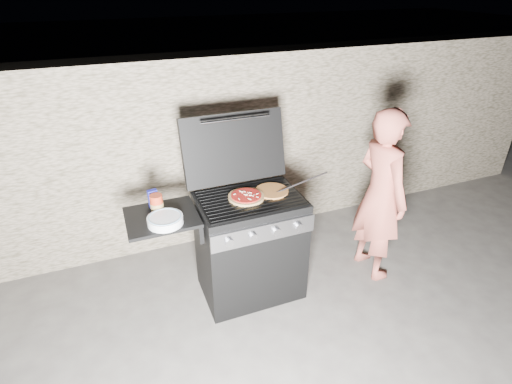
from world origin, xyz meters
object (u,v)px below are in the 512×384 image
object	(u,v)px
pizza_topped	(246,196)
sauce_jar	(157,204)
person	(380,196)
gas_grill	(221,253)

from	to	relation	value
pizza_topped	sauce_jar	size ratio (longest dim) A/B	1.97
person	sauce_jar	bearing A→B (deg)	82.59
gas_grill	sauce_jar	size ratio (longest dim) A/B	9.60
pizza_topped	person	bearing A→B (deg)	-6.44
gas_grill	pizza_topped	bearing A→B (deg)	1.33
gas_grill	sauce_jar	bearing A→B (deg)	172.55
pizza_topped	person	world-z (taller)	person
gas_grill	pizza_topped	size ratio (longest dim) A/B	4.88
gas_grill	person	world-z (taller)	person
pizza_topped	person	xyz separation A→B (m)	(1.16, -0.13, -0.16)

